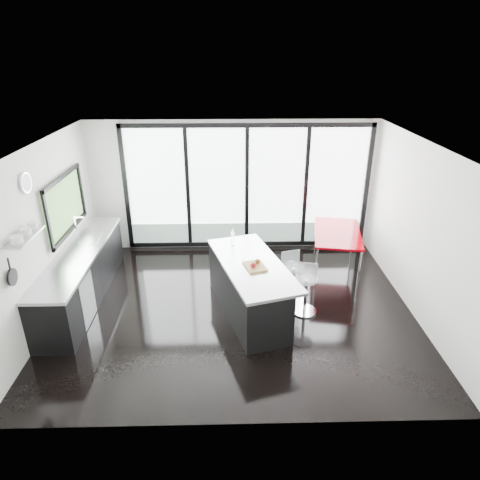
{
  "coord_description": "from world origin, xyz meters",
  "views": [
    {
      "loc": [
        -0.07,
        -6.24,
        4.11
      ],
      "look_at": [
        0.1,
        0.3,
        1.15
      ],
      "focal_mm": 32.0,
      "sensor_mm": 36.0,
      "label": 1
    }
  ],
  "objects_px": {
    "island": "(247,288)",
    "bar_stool_near": "(305,295)",
    "bar_stool_far": "(293,283)",
    "red_table": "(336,251)"
  },
  "relations": [
    {
      "from": "island",
      "to": "bar_stool_near",
      "type": "height_order",
      "value": "island"
    },
    {
      "from": "island",
      "to": "bar_stool_far",
      "type": "xyz_separation_m",
      "value": [
        0.81,
        0.32,
        -0.11
      ]
    },
    {
      "from": "bar_stool_near",
      "to": "red_table",
      "type": "distance_m",
      "value": 1.73
    },
    {
      "from": "island",
      "to": "bar_stool_near",
      "type": "relative_size",
      "value": 3.64
    },
    {
      "from": "island",
      "to": "bar_stool_far",
      "type": "relative_size",
      "value": 3.45
    },
    {
      "from": "bar_stool_near",
      "to": "red_table",
      "type": "xyz_separation_m",
      "value": [
        0.85,
        1.51,
        0.08
      ]
    },
    {
      "from": "bar_stool_near",
      "to": "red_table",
      "type": "bearing_deg",
      "value": 76.05
    },
    {
      "from": "island",
      "to": "bar_stool_near",
      "type": "xyz_separation_m",
      "value": [
        0.97,
        -0.04,
        -0.13
      ]
    },
    {
      "from": "bar_stool_near",
      "to": "red_table",
      "type": "height_order",
      "value": "red_table"
    },
    {
      "from": "bar_stool_far",
      "to": "red_table",
      "type": "distance_m",
      "value": 1.53
    }
  ]
}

